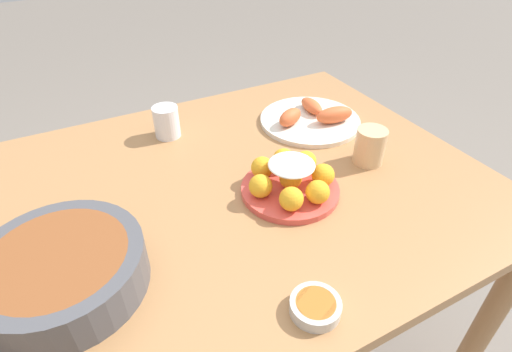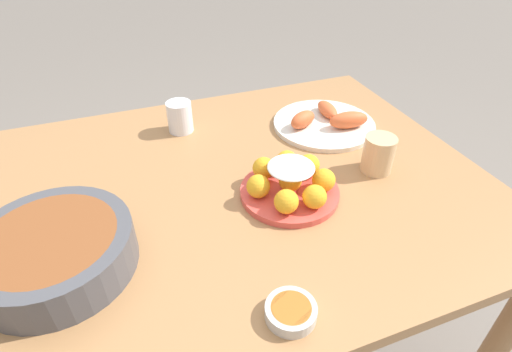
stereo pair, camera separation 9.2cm
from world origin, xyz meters
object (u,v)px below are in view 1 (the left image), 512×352
object	(u,v)px
dining_table	(225,217)
cake_plate	(291,180)
serving_bowl	(61,270)
cup_near	(167,122)
cup_far	(370,146)
sauce_bowl	(315,307)
seafood_platter	(312,118)

from	to	relation	value
dining_table	cake_plate	distance (m)	0.21
serving_bowl	cup_near	world-z (taller)	cup_near
cup_near	cup_far	bearing A→B (deg)	138.67
sauce_bowl	cup_near	xyz separation A→B (m)	(0.04, -0.68, 0.03)
cake_plate	cup_near	xyz separation A→B (m)	(0.18, -0.38, 0.01)
dining_table	cup_near	distance (m)	0.33
sauce_bowl	cup_far	distance (m)	0.49
cake_plate	sauce_bowl	bearing A→B (deg)	65.40
serving_bowl	seafood_platter	distance (m)	0.79
cake_plate	sauce_bowl	size ratio (longest dim) A/B	2.61
sauce_bowl	cup_far	bearing A→B (deg)	-140.69
cake_plate	cup_far	xyz separation A→B (m)	(-0.24, -0.01, 0.01)
sauce_bowl	serving_bowl	bearing A→B (deg)	-34.83
cake_plate	seafood_platter	xyz separation A→B (m)	(-0.23, -0.25, -0.02)
serving_bowl	cake_plate	bearing A→B (deg)	-175.06
dining_table	cup_far	world-z (taller)	cup_far
cup_near	cup_far	world-z (taller)	cup_far
dining_table	sauce_bowl	bearing A→B (deg)	89.75
dining_table	seafood_platter	xyz separation A→B (m)	(-0.37, -0.16, 0.11)
cup_far	serving_bowl	bearing A→B (deg)	4.41
dining_table	seafood_platter	distance (m)	0.42
serving_bowl	seafood_platter	size ratio (longest dim) A/B	0.98
seafood_platter	cup_far	xyz separation A→B (m)	(-0.01, 0.24, 0.03)
dining_table	cup_far	distance (m)	0.41
serving_bowl	cup_far	bearing A→B (deg)	-175.59
sauce_bowl	cup_near	size ratio (longest dim) A/B	0.98
serving_bowl	cup_far	distance (m)	0.75
seafood_platter	cup_near	distance (m)	0.43
cup_near	serving_bowl	bearing A→B (deg)	52.66
dining_table	cake_plate	xyz separation A→B (m)	(-0.13, 0.09, 0.13)
cup_near	cup_far	size ratio (longest dim) A/B	0.95
dining_table	cake_plate	bearing A→B (deg)	145.94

